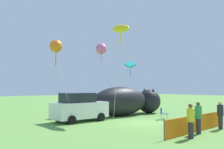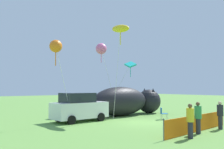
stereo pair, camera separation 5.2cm
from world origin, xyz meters
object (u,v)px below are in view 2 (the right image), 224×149
at_px(spectator_in_white_shirt, 190,119).
at_px(kite_yellow_hero, 120,29).
at_px(kite_orange_flower, 56,46).
at_px(kite_pink_octopus, 101,49).
at_px(parked_car, 79,107).
at_px(inflatable_cat, 127,102).
at_px(kite_teal_diamond, 130,65).
at_px(spectator_in_yellow_shirt, 198,116).
at_px(folding_chair, 163,113).
at_px(spectator_in_blue_shirt, 220,114).

height_order(spectator_in_white_shirt, kite_yellow_hero, kite_yellow_hero).
height_order(kite_orange_flower, kite_pink_octopus, kite_pink_octopus).
relative_size(parked_car, inflatable_cat, 0.53).
distance_m(kite_teal_diamond, kite_yellow_hero, 6.84).
xyz_separation_m(inflatable_cat, spectator_in_yellow_shirt, (-3.06, -9.00, -0.23)).
relative_size(spectator_in_yellow_shirt, kite_orange_flower, 0.30).
height_order(parked_car, spectator_in_white_shirt, parked_car).
height_order(kite_teal_diamond, kite_pink_octopus, kite_pink_octopus).
relative_size(spectator_in_yellow_shirt, kite_teal_diamond, 0.32).
bearing_deg(kite_teal_diamond, spectator_in_white_shirt, -120.71).
distance_m(folding_chair, kite_yellow_hero, 7.33).
height_order(folding_chair, kite_pink_octopus, kite_pink_octopus).
xyz_separation_m(spectator_in_yellow_shirt, kite_orange_flower, (-4.62, 7.53, 4.25)).
bearing_deg(spectator_in_white_shirt, spectator_in_yellow_shirt, 17.70).
distance_m(inflatable_cat, kite_pink_octopus, 5.54).
distance_m(folding_chair, kite_teal_diamond, 7.96).
height_order(folding_chair, kite_yellow_hero, kite_yellow_hero).
xyz_separation_m(kite_orange_flower, kite_pink_octopus, (6.42, 3.67, 0.91)).
relative_size(spectator_in_blue_shirt, spectator_in_white_shirt, 0.99).
bearing_deg(kite_pink_octopus, folding_chair, -77.10).
height_order(inflatable_cat, kite_pink_octopus, kite_pink_octopus).
distance_m(spectator_in_white_shirt, kite_orange_flower, 9.60).
bearing_deg(folding_chair, spectator_in_yellow_shirt, -83.77).
height_order(folding_chair, spectator_in_white_shirt, spectator_in_white_shirt).
bearing_deg(spectator_in_yellow_shirt, spectator_in_blue_shirt, 0.00).
bearing_deg(kite_pink_octopus, inflatable_cat, -60.07).
bearing_deg(spectator_in_yellow_shirt, kite_teal_diamond, 63.60).
distance_m(spectator_in_white_shirt, kite_yellow_hero, 10.03).
distance_m(inflatable_cat, kite_teal_diamond, 5.01).
bearing_deg(kite_teal_diamond, spectator_in_yellow_shirt, -116.40).
height_order(spectator_in_yellow_shirt, kite_yellow_hero, kite_yellow_hero).
bearing_deg(kite_yellow_hero, kite_pink_octopus, 74.97).
bearing_deg(spectator_in_white_shirt, kite_orange_flower, 112.23).
relative_size(parked_car, spectator_in_white_shirt, 2.44).
bearing_deg(kite_teal_diamond, kite_yellow_hero, -139.73).
xyz_separation_m(folding_chair, kite_orange_flower, (-7.83, 2.47, 4.65)).
bearing_deg(spectator_in_yellow_shirt, kite_yellow_hero, 84.25).
relative_size(parked_car, kite_pink_octopus, 0.62).
relative_size(spectator_in_blue_shirt, kite_teal_diamond, 0.32).
bearing_deg(kite_yellow_hero, spectator_in_yellow_shirt, -95.75).
distance_m(parked_car, kite_orange_flower, 4.75).
relative_size(spectator_in_white_shirt, kite_yellow_hero, 0.22).
height_order(kite_teal_diamond, kite_yellow_hero, kite_yellow_hero).
bearing_deg(spectator_in_blue_shirt, folding_chair, 80.09).
bearing_deg(kite_orange_flower, kite_pink_octopus, 29.76).
height_order(spectator_in_white_shirt, spectator_in_yellow_shirt, spectator_in_yellow_shirt).
bearing_deg(kite_teal_diamond, folding_chair, -111.09).
bearing_deg(folding_chair, kite_yellow_hero, 177.97).
xyz_separation_m(spectator_in_blue_shirt, kite_pink_octopus, (-0.52, 11.20, 5.18)).
xyz_separation_m(kite_orange_flower, kite_teal_diamond, (10.25, 3.82, -0.42)).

